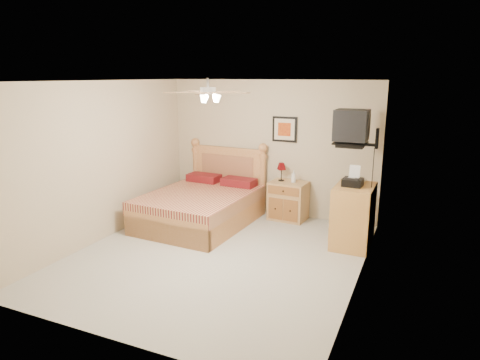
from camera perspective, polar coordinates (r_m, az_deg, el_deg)
The scene contains 17 objects.
floor at distance 6.37m, azimuth -3.05°, elevation -10.06°, with size 4.50×4.50×0.00m, color #A8A498.
ceiling at distance 5.83m, azimuth -3.37°, elevation 13.05°, with size 4.00×4.50×0.04m, color white.
wall_back at distance 8.01m, azimuth 4.11°, elevation 4.24°, with size 4.00×0.04×2.50m, color #BDAB8B.
wall_front at distance 4.17m, azimuth -17.37°, elevation -5.36°, with size 4.00×0.04×2.50m, color #BDAB8B.
wall_left at distance 7.09m, azimuth -17.79°, elevation 2.37°, with size 0.04×4.50×2.50m, color #BDAB8B.
wall_right at distance 5.39m, azimuth 16.11°, elevation -0.96°, with size 0.04×4.50×2.50m, color #BDAB8B.
bed at distance 7.48m, azimuth -5.43°, elevation -0.93°, with size 1.60×2.10×1.36m, color #BA7337, non-canonical shape.
nightstand at distance 7.85m, azimuth 6.45°, elevation -2.76°, with size 0.65×0.49×0.70m, color #A47949.
table_lamp at distance 7.80m, azimuth 5.54°, elevation 1.10°, with size 0.18×0.18×0.33m, color #5C060B, non-canonical shape.
lotion_bottle at distance 7.70m, azimuth 7.16°, elevation 0.48°, with size 0.09×0.09×0.22m, color white.
framed_picture at distance 7.85m, azimuth 5.97°, elevation 6.74°, with size 0.46×0.04×0.46m, color black.
dresser at distance 6.80m, azimuth 14.86°, elevation -4.65°, with size 0.56×0.81×0.96m, color #C47F3D.
fax_machine at distance 6.60m, azimuth 14.84°, elevation 0.50°, with size 0.28×0.30×0.30m, color black, non-canonical shape.
magazine_lower at distance 6.96m, azimuth 14.81°, elevation -0.01°, with size 0.19×0.26×0.02m, color beige.
magazine_upper at distance 6.98m, azimuth 14.98°, elevation 0.21°, with size 0.18×0.24×0.02m, color gray.
wall_tv at distance 6.63m, azimuth 15.92°, elevation 6.66°, with size 0.56×0.46×0.58m, color black, non-canonical shape.
ceiling_fan at distance 5.65m, azimuth -4.29°, elevation 11.59°, with size 1.14×1.14×0.28m, color silver, non-canonical shape.
Camera 1 is at (2.65, -5.19, 2.57)m, focal length 32.00 mm.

